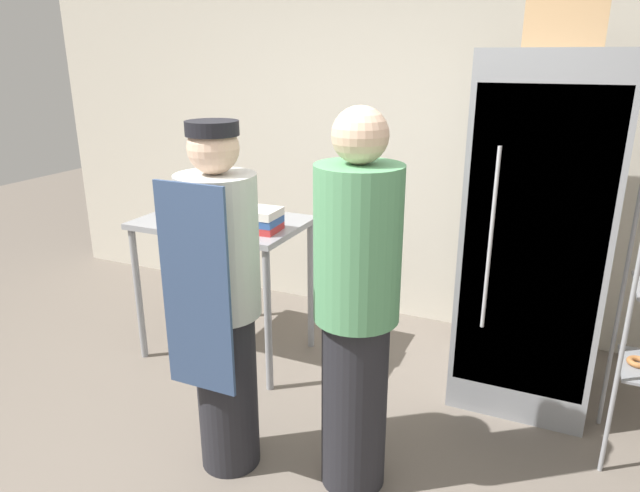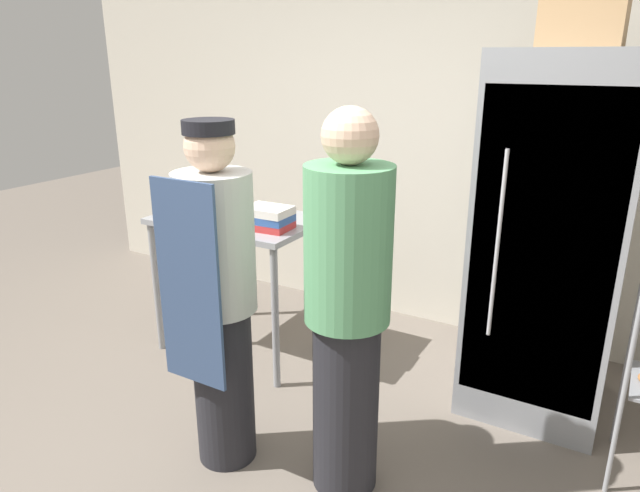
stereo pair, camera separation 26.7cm
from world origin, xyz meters
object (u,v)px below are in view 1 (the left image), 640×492
blender_pitcher (209,192)px  donut_box (195,216)px  binder_stack (256,219)px  cardboard_storage_box (566,22)px  person_customer (356,308)px  refrigerator (537,234)px  person_baker (222,301)px

blender_pitcher → donut_box: bearing=-68.8°
binder_stack → cardboard_storage_box: cardboard_storage_box is taller
cardboard_storage_box → person_customer: bearing=-120.8°
blender_pitcher → binder_stack: 0.66m
binder_stack → person_customer: 1.14m
refrigerator → person_baker: 1.78m
binder_stack → person_baker: bearing=-70.3°
donut_box → person_baker: bearing=-48.1°
cardboard_storage_box → person_customer: cardboard_storage_box is taller
binder_stack → person_baker: 0.89m
refrigerator → donut_box: size_ratio=7.19×
donut_box → person_customer: (1.32, -0.67, -0.09)m
donut_box → person_baker: (0.72, -0.80, -0.11)m
binder_stack → cardboard_storage_box: (1.55, 0.39, 1.08)m
blender_pitcher → person_customer: size_ratio=0.14×
refrigerator → blender_pitcher: 2.10m
person_baker → person_customer: bearing=12.5°
person_baker → refrigerator: bearing=45.9°
person_customer → blender_pitcher: bearing=144.7°
person_baker → person_customer: (0.60, 0.13, 0.02)m
donut_box → cardboard_storage_box: cardboard_storage_box is taller
person_customer → cardboard_storage_box: bearing=59.2°
blender_pitcher → person_baker: 1.46m
person_baker → binder_stack: bearing=109.7°
refrigerator → person_customer: (-0.64, -1.15, -0.09)m
refrigerator → person_customer: refrigerator is taller
refrigerator → person_customer: bearing=-119.1°
binder_stack → person_customer: bearing=-38.0°
blender_pitcher → binder_stack: size_ratio=0.86×
donut_box → person_customer: person_customer is taller
donut_box → cardboard_storage_box: 2.29m
refrigerator → donut_box: 2.01m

